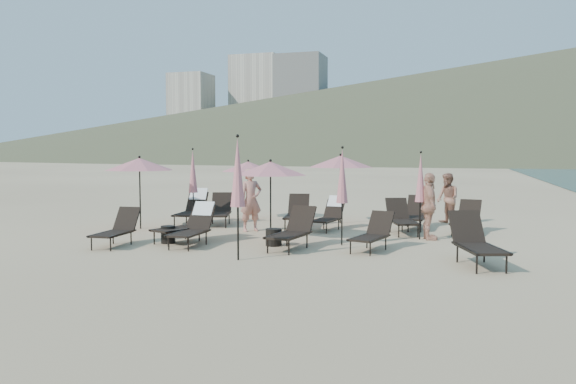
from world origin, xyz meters
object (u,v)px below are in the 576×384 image
(lounger_4, at_px, (373,233))
(beachgoer_b, at_px, (448,199))
(lounger_6, at_px, (193,207))
(lounger_2, at_px, (194,225))
(lounger_0, at_px, (117,229))
(umbrella_open_0, at_px, (139,164))
(umbrella_open_1, at_px, (271,169))
(umbrella_closed_2, at_px, (193,172))
(side_table_1, at_px, (274,237))
(lounger_10, at_px, (415,214))
(side_table_0, at_px, (168,234))
(umbrella_open_2, at_px, (248,167))
(lounger_7, at_px, (220,210))
(lounger_8, at_px, (297,212))
(lounger_9, at_px, (329,214))
(lounger_11, at_px, (401,218))
(beachgoer_a, at_px, (251,200))
(lounger_1, at_px, (185,224))
(umbrella_closed_0, at_px, (238,173))
(umbrella_open_3, at_px, (341,162))
(lounger_3, at_px, (292,230))
(lounger_5, at_px, (476,241))
(beachgoer_c, at_px, (429,206))
(lounger_12, at_px, (467,218))
(umbrella_closed_3, at_px, (342,176))

(lounger_4, distance_m, beachgoer_b, 5.78)
(lounger_6, bearing_deg, lounger_2, -70.56)
(lounger_2, height_order, lounger_6, lounger_6)
(lounger_0, xyz_separation_m, umbrella_open_0, (-1.14, 2.87, 1.51))
(umbrella_open_1, relative_size, umbrella_closed_2, 0.87)
(lounger_4, distance_m, side_table_1, 2.41)
(lounger_10, relative_size, side_table_0, 3.89)
(umbrella_open_2, relative_size, umbrella_closed_2, 0.84)
(lounger_7, relative_size, side_table_0, 4.14)
(lounger_8, height_order, umbrella_open_0, umbrella_open_0)
(lounger_9, bearing_deg, lounger_10, 32.55)
(umbrella_closed_2, bearing_deg, lounger_11, 1.90)
(lounger_7, distance_m, beachgoer_a, 1.85)
(lounger_1, height_order, umbrella_closed_2, umbrella_closed_2)
(lounger_7, height_order, umbrella_open_0, umbrella_open_0)
(umbrella_closed_0, height_order, umbrella_closed_2, umbrella_closed_0)
(lounger_9, height_order, beachgoer_a, beachgoer_a)
(umbrella_open_3, bearing_deg, lounger_1, -121.86)
(lounger_3, relative_size, umbrella_open_3, 0.78)
(lounger_2, distance_m, beachgoer_a, 2.78)
(lounger_5, bearing_deg, lounger_2, 156.78)
(lounger_10, height_order, umbrella_closed_2, umbrella_closed_2)
(umbrella_closed_2, bearing_deg, lounger_5, -25.04)
(lounger_1, relative_size, umbrella_closed_0, 0.67)
(lounger_1, xyz_separation_m, beachgoer_c, (5.93, 2.15, 0.43))
(lounger_3, relative_size, side_table_0, 3.98)
(umbrella_closed_2, distance_m, beachgoer_c, 7.24)
(lounger_2, height_order, umbrella_open_3, umbrella_open_3)
(umbrella_open_0, distance_m, side_table_0, 3.47)
(lounger_11, xyz_separation_m, beachgoer_b, (1.18, 2.56, 0.37))
(lounger_0, xyz_separation_m, beachgoer_c, (7.20, 3.25, 0.45))
(lounger_7, relative_size, umbrella_open_3, 0.81)
(beachgoer_b, bearing_deg, lounger_5, -27.13)
(lounger_6, xyz_separation_m, lounger_12, (8.29, 0.36, -0.10))
(lounger_9, bearing_deg, lounger_12, 14.19)
(lounger_8, height_order, umbrella_closed_0, umbrella_closed_0)
(lounger_0, relative_size, lounger_2, 0.96)
(umbrella_closed_3, bearing_deg, lounger_5, -27.22)
(lounger_11, height_order, umbrella_open_1, umbrella_open_1)
(lounger_0, height_order, beachgoer_c, beachgoer_c)
(umbrella_closed_0, bearing_deg, umbrella_open_2, 109.65)
(lounger_3, bearing_deg, lounger_2, -168.01)
(umbrella_open_2, xyz_separation_m, side_table_0, (-0.04, -5.42, -1.58))
(umbrella_open_2, relative_size, beachgoer_b, 1.25)
(umbrella_closed_0, bearing_deg, lounger_12, 49.86)
(umbrella_open_0, xyz_separation_m, umbrella_closed_3, (6.35, -1.16, -0.24))
(lounger_9, xyz_separation_m, beachgoer_b, (3.28, 2.44, 0.35))
(lounger_6, xyz_separation_m, umbrella_closed_2, (0.19, -0.33, 1.15))
(umbrella_closed_2, relative_size, beachgoer_c, 1.38)
(side_table_0, height_order, beachgoer_b, beachgoer_b)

